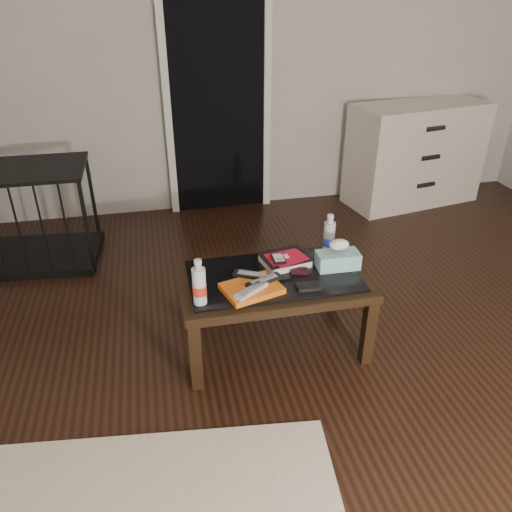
{
  "coord_description": "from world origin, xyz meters",
  "views": [
    {
      "loc": [
        -0.99,
        -1.77,
        1.85
      ],
      "look_at": [
        -0.5,
        0.5,
        0.55
      ],
      "focal_mm": 35.0,
      "sensor_mm": 36.0,
      "label": 1
    }
  ],
  "objects": [
    {
      "name": "remote_silver",
      "position": [
        -0.57,
        0.25,
        0.5
      ],
      "size": [
        0.19,
        0.16,
        0.02
      ],
      "primitive_type": "cube",
      "rotation": [
        0.0,
        0.0,
        0.62
      ],
      "color": "silver",
      "rests_on": "magazines"
    },
    {
      "name": "flip_phone",
      "position": [
        -0.27,
        0.43,
        0.47
      ],
      "size": [
        0.1,
        0.07,
        0.02
      ],
      "primitive_type": "cube",
      "rotation": [
        0.0,
        0.0,
        -0.29
      ],
      "color": "black",
      "rests_on": "coffee_table"
    },
    {
      "name": "water_bottle_right",
      "position": [
        -0.05,
        0.61,
        0.58
      ],
      "size": [
        0.08,
        0.08,
        0.24
      ],
      "primitive_type": "cylinder",
      "rotation": [
        0.0,
        0.0,
        0.16
      ],
      "color": "#B8BEC4",
      "rests_on": "coffee_table"
    },
    {
      "name": "tissue_box",
      "position": [
        -0.05,
        0.44,
        0.51
      ],
      "size": [
        0.23,
        0.13,
        0.09
      ],
      "primitive_type": "cube",
      "rotation": [
        0.0,
        0.0,
        -0.03
      ],
      "color": "teal",
      "rests_on": "coffee_table"
    },
    {
      "name": "dresser",
      "position": [
        1.35,
        2.23,
        0.45
      ],
      "size": [
        1.27,
        0.71,
        0.9
      ],
      "rotation": [
        0.0,
        0.0,
        0.18
      ],
      "color": "beige",
      "rests_on": "ground"
    },
    {
      "name": "remote_black_front",
      "position": [
        -0.49,
        0.33,
        0.5
      ],
      "size": [
        0.2,
        0.13,
        0.02
      ],
      "primitive_type": "cube",
      "rotation": [
        0.0,
        0.0,
        0.41
      ],
      "color": "black",
      "rests_on": "magazines"
    },
    {
      "name": "remote_black_back",
      "position": [
        -0.54,
        0.39,
        0.5
      ],
      "size": [
        0.2,
        0.14,
        0.02
      ],
      "primitive_type": "cube",
      "rotation": [
        0.0,
        0.0,
        -0.49
      ],
      "color": "black",
      "rests_on": "magazines"
    },
    {
      "name": "coffee_table",
      "position": [
        -0.41,
        0.44,
        0.4
      ],
      "size": [
        1.0,
        0.6,
        0.46
      ],
      "color": "black",
      "rests_on": "ground"
    },
    {
      "name": "magazines",
      "position": [
        -0.56,
        0.31,
        0.48
      ],
      "size": [
        0.33,
        0.28,
        0.03
      ],
      "primitive_type": "cube",
      "rotation": [
        0.0,
        0.0,
        0.29
      ],
      "color": "orange",
      "rests_on": "coffee_table"
    },
    {
      "name": "water_bottle_left",
      "position": [
        -0.83,
        0.26,
        0.58
      ],
      "size": [
        0.07,
        0.07,
        0.24
      ],
      "primitive_type": "cylinder",
      "rotation": [
        0.0,
        0.0,
        0.01
      ],
      "color": "silver",
      "rests_on": "coffee_table"
    },
    {
      "name": "textbook",
      "position": [
        -0.32,
        0.54,
        0.48
      ],
      "size": [
        0.28,
        0.24,
        0.05
      ],
      "primitive_type": "cube",
      "rotation": [
        0.0,
        0.0,
        0.19
      ],
      "color": "black",
      "rests_on": "coffee_table"
    },
    {
      "name": "doorway",
      "position": [
        -0.4,
        2.47,
        1.02
      ],
      "size": [
        0.9,
        0.08,
        2.07
      ],
      "color": "black",
      "rests_on": "ground"
    },
    {
      "name": "dvd_mailers",
      "position": [
        -0.33,
        0.53,
        0.51
      ],
      "size": [
        0.21,
        0.16,
        0.01
      ],
      "primitive_type": "cube",
      "rotation": [
        0.0,
        0.0,
        0.17
      ],
      "color": "red",
      "rests_on": "textbook"
    },
    {
      "name": "ground",
      "position": [
        0.0,
        0.0,
        0.0
      ],
      "size": [
        5.0,
        5.0,
        0.0
      ],
      "primitive_type": "plane",
      "color": "black",
      "rests_on": "ground"
    },
    {
      "name": "wallet",
      "position": [
        -0.27,
        0.27,
        0.47
      ],
      "size": [
        0.12,
        0.07,
        0.02
      ],
      "primitive_type": "cube",
      "rotation": [
        0.0,
        0.0,
        -0.03
      ],
      "color": "black",
      "rests_on": "coffee_table"
    },
    {
      "name": "ipod",
      "position": [
        -0.37,
        0.5,
        0.52
      ],
      "size": [
        0.06,
        0.1,
        0.02
      ],
      "primitive_type": "cube",
      "rotation": [
        0.0,
        0.0,
        -0.01
      ],
      "color": "black",
      "rests_on": "dvd_mailers"
    },
    {
      "name": "pet_crate",
      "position": [
        -1.9,
        1.76,
        0.23
      ],
      "size": [
        0.95,
        0.67,
        0.71
      ],
      "rotation": [
        0.0,
        0.0,
        -0.08
      ],
      "color": "black",
      "rests_on": "ground"
    },
    {
      "name": "room_shell",
      "position": [
        0.0,
        0.0,
        1.62
      ],
      "size": [
        5.0,
        5.0,
        5.0
      ],
      "color": "beige",
      "rests_on": "ground"
    }
  ]
}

